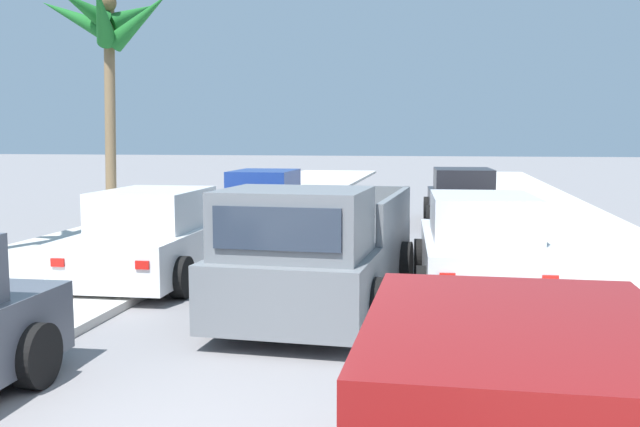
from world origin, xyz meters
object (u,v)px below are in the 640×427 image
at_px(car_left_far, 462,198).
at_px(palm_tree_right_fore, 106,28).
at_px(car_right_near, 156,238).
at_px(car_left_mid, 265,202).
at_px(car_right_far, 481,248).
at_px(pickup_truck, 321,252).

distance_m(car_left_far, palm_tree_right_fore, 11.05).
xyz_separation_m(car_right_near, car_left_mid, (0.18, 6.77, 0.00)).
distance_m(car_left_mid, car_right_far, 8.63).
xyz_separation_m(car_left_far, car_right_far, (0.07, -8.74, 0.00)).
bearing_deg(car_right_far, pickup_truck, -147.95).
height_order(car_left_far, car_right_far, same).
distance_m(car_right_near, car_left_mid, 6.77).
bearing_deg(car_right_far, car_left_far, 90.47).
relative_size(pickup_truck, car_left_mid, 1.24).
height_order(car_right_near, palm_tree_right_fore, palm_tree_right_fore).
distance_m(pickup_truck, car_left_far, 10.40).
bearing_deg(car_right_far, palm_tree_right_fore, 141.33).
bearing_deg(car_left_far, car_right_far, -89.53).
distance_m(car_left_mid, palm_tree_right_fore, 6.87).
bearing_deg(car_left_far, car_right_near, -121.60).
distance_m(pickup_truck, car_left_mid, 8.82).
height_order(car_right_near, car_right_far, same).
relative_size(car_right_near, car_left_far, 0.99).
relative_size(car_left_mid, car_left_far, 0.99).
xyz_separation_m(pickup_truck, car_right_near, (-3.10, 1.55, -0.10)).
bearing_deg(palm_tree_right_fore, car_left_far, 4.08).
bearing_deg(pickup_truck, car_right_near, 153.36).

